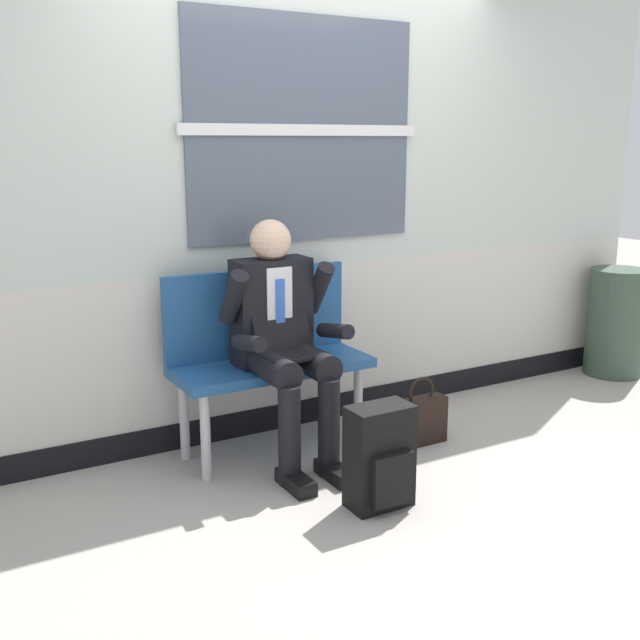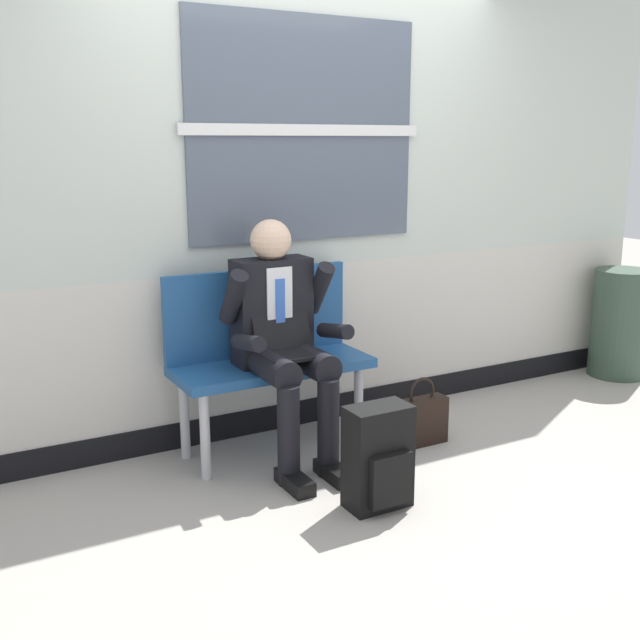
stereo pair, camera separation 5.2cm
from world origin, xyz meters
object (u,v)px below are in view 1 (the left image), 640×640
at_px(handbag, 420,420).
at_px(person_seated, 283,336).
at_px(bench_with_person, 266,348).
at_px(backpack, 380,458).
at_px(trash_bin, 616,322).

bearing_deg(handbag, person_seated, 166.77).
distance_m(bench_with_person, handbag, 0.94).
relative_size(person_seated, handbag, 3.25).
distance_m(backpack, handbag, 0.80).
height_order(bench_with_person, handbag, bench_with_person).
relative_size(bench_with_person, person_seated, 0.84).
relative_size(backpack, handbag, 1.25).
height_order(person_seated, trash_bin, person_seated).
relative_size(backpack, trash_bin, 0.63).
height_order(bench_with_person, trash_bin, bench_with_person).
bearing_deg(backpack, handbag, 39.47).
xyz_separation_m(person_seated, backpack, (0.14, -0.68, -0.44)).
height_order(handbag, trash_bin, trash_bin).
bearing_deg(bench_with_person, person_seated, -90.00).
bearing_deg(handbag, trash_bin, 10.09).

